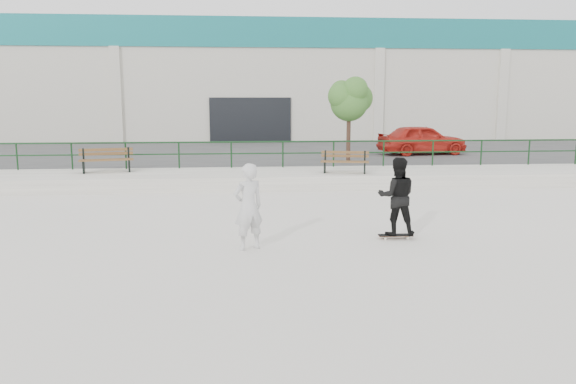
{
  "coord_description": "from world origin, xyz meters",
  "views": [
    {
      "loc": [
        -0.66,
        -10.92,
        3.18
      ],
      "look_at": [
        0.45,
        2.0,
        1.0
      ],
      "focal_mm": 35.0,
      "sensor_mm": 36.0,
      "label": 1
    }
  ],
  "objects": [
    {
      "name": "ground",
      "position": [
        0.0,
        0.0,
        0.0
      ],
      "size": [
        120.0,
        120.0,
        0.0
      ],
      "primitive_type": "plane",
      "color": "white",
      "rests_on": "ground"
    },
    {
      "name": "commercial_building",
      "position": [
        -0.0,
        31.99,
        4.58
      ],
      "size": [
        44.2,
        16.33,
        8.0
      ],
      "color": "beige",
      "rests_on": "ground"
    },
    {
      "name": "railing",
      "position": [
        -0.0,
        10.8,
        1.24
      ],
      "size": [
        28.0,
        0.06,
        1.03
      ],
      "color": "#15391A",
      "rests_on": "ledge"
    },
    {
      "name": "bench_right",
      "position": [
        3.11,
        8.99,
        0.89
      ],
      "size": [
        1.78,
        0.84,
        0.79
      ],
      "rotation": [
        0.0,
        0.0,
        -0.21
      ],
      "color": "brown",
      "rests_on": "ledge"
    },
    {
      "name": "bench_left",
      "position": [
        -5.53,
        9.94,
        0.93
      ],
      "size": [
        1.97,
        0.93,
        0.88
      ],
      "rotation": [
        0.0,
        0.0,
        0.21
      ],
      "color": "brown",
      "rests_on": "ledge"
    },
    {
      "name": "seated_skater",
      "position": [
        -0.5,
        0.67,
        0.92
      ],
      "size": [
        0.8,
        0.69,
        1.84
      ],
      "primitive_type": "imported",
      "rotation": [
        0.0,
        0.0,
        3.6
      ],
      "color": "silver",
      "rests_on": "ground"
    },
    {
      "name": "standing_skater",
      "position": [
        2.86,
        1.3,
        0.98
      ],
      "size": [
        0.94,
        0.78,
        1.77
      ],
      "primitive_type": "imported",
      "rotation": [
        0.0,
        0.0,
        3.01
      ],
      "color": "black",
      "rests_on": "skateboard"
    },
    {
      "name": "ledge",
      "position": [
        0.0,
        9.5,
        0.25
      ],
      "size": [
        30.0,
        3.0,
        0.5
      ],
      "primitive_type": "cube",
      "color": "#B2ACA2",
      "rests_on": "ground"
    },
    {
      "name": "parking_strip",
      "position": [
        0.0,
        18.0,
        0.25
      ],
      "size": [
        60.0,
        14.0,
        0.5
      ],
      "primitive_type": "cube",
      "color": "#3B3B3B",
      "rests_on": "ground"
    },
    {
      "name": "tree",
      "position": [
        3.99,
        12.77,
        3.17
      ],
      "size": [
        2.0,
        1.78,
        3.56
      ],
      "color": "#4A3425",
      "rests_on": "parking_strip"
    },
    {
      "name": "skateboard",
      "position": [
        2.86,
        1.3,
        0.07
      ],
      "size": [
        0.78,
        0.22,
        0.09
      ],
      "rotation": [
        0.0,
        0.0,
        -0.01
      ],
      "color": "black",
      "rests_on": "ground"
    },
    {
      "name": "red_car",
      "position": [
        8.03,
        15.3,
        1.21
      ],
      "size": [
        4.39,
        2.28,
        1.43
      ],
      "primitive_type": "imported",
      "rotation": [
        0.0,
        0.0,
        1.72
      ],
      "color": "red",
      "rests_on": "parking_strip"
    }
  ]
}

